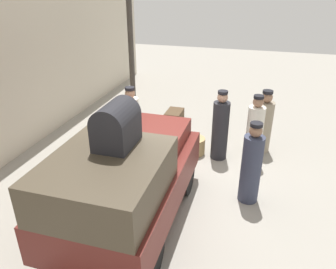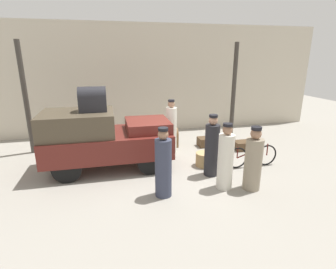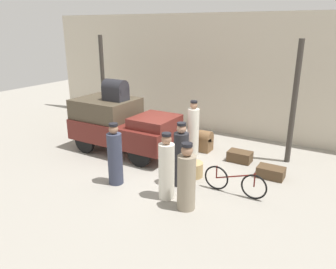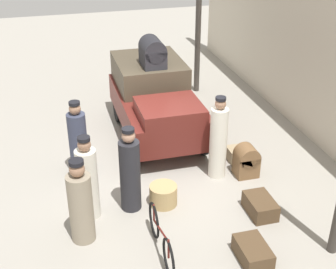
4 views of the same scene
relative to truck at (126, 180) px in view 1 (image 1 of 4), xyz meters
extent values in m
plane|color=gray|center=(1.69, -0.39, -0.95)|extent=(30.00, 30.00, 0.00)
cube|color=beige|center=(1.69, 3.68, 1.30)|extent=(16.00, 0.15, 4.50)
cylinder|color=#38332D|center=(5.00, 1.87, 0.90)|extent=(0.16, 0.16, 3.70)
cylinder|color=black|center=(1.26, 0.80, -0.57)|extent=(0.77, 0.12, 0.77)
cylinder|color=black|center=(1.26, -0.80, -0.57)|extent=(0.77, 0.12, 0.77)
cylinder|color=black|center=(-0.96, 0.80, -0.57)|extent=(0.77, 0.12, 0.77)
cylinder|color=black|center=(-0.96, -0.80, -0.57)|extent=(0.77, 0.12, 0.77)
cube|color=#591E19|center=(0.15, 0.00, -0.21)|extent=(3.57, 1.77, 0.67)
cube|color=#473D2D|center=(-0.66, 0.00, 0.45)|extent=(1.97, 1.63, 0.65)
cube|color=#591E19|center=(1.31, 0.00, 0.27)|extent=(1.25, 1.38, 0.30)
torus|color=black|center=(4.78, -0.97, -0.63)|extent=(0.65, 0.04, 0.65)
torus|color=black|center=(3.80, -0.97, -0.63)|extent=(0.65, 0.04, 0.65)
cylinder|color=#591914|center=(4.29, -0.97, -0.47)|extent=(0.99, 0.04, 0.35)
cylinder|color=#591914|center=(3.80, -0.97, -0.46)|extent=(0.04, 0.04, 0.33)
cylinder|color=#591914|center=(4.78, -0.97, -0.45)|extent=(0.04, 0.04, 0.36)
cylinder|color=tan|center=(2.94, -0.57, -0.75)|extent=(0.54, 0.54, 0.41)
cylinder|color=gray|center=(3.57, -2.19, -0.30)|extent=(0.42, 0.42, 1.31)
sphere|color=#936B51|center=(3.57, -2.19, 0.49)|extent=(0.26, 0.26, 0.26)
cylinder|color=black|center=(3.57, -2.19, 0.62)|extent=(0.25, 0.25, 0.07)
cylinder|color=#232328|center=(2.89, -1.20, -0.23)|extent=(0.39, 0.39, 1.44)
sphere|color=tan|center=(2.89, -1.20, 0.61)|extent=(0.24, 0.24, 0.24)
cylinder|color=black|center=(2.89, -1.20, 0.74)|extent=(0.23, 0.23, 0.07)
cylinder|color=silver|center=(2.92, -1.99, -0.25)|extent=(0.39, 0.39, 1.40)
sphere|color=#936B51|center=(2.92, -1.99, 0.57)|extent=(0.24, 0.24, 0.24)
cylinder|color=black|center=(2.92, -1.99, 0.69)|extent=(0.23, 0.23, 0.07)
cylinder|color=silver|center=(2.24, 0.80, -0.17)|extent=(0.37, 0.37, 1.57)
sphere|color=#936B51|center=(2.24, 0.80, 0.73)|extent=(0.23, 0.23, 0.23)
cylinder|color=black|center=(2.24, 0.80, 0.85)|extent=(0.22, 0.22, 0.06)
cylinder|color=#33384C|center=(1.35, -2.02, -0.25)|extent=(0.39, 0.39, 1.40)
sphere|color=#936B51|center=(1.35, -2.02, 0.57)|extent=(0.24, 0.24, 0.24)
cylinder|color=black|center=(1.35, -2.02, 0.69)|extent=(0.23, 0.23, 0.07)
cube|color=#9E8966|center=(1.75, 1.42, -0.81)|extent=(0.41, 0.33, 0.29)
cube|color=#4C3823|center=(3.71, 1.13, -0.79)|extent=(0.72, 0.47, 0.33)
cube|color=#4C3823|center=(4.84, 0.47, -0.80)|extent=(0.73, 0.47, 0.31)
cube|color=brown|center=(2.40, 1.41, -0.72)|extent=(0.42, 0.48, 0.47)
cylinder|color=brown|center=(2.40, 1.41, -0.48)|extent=(0.42, 0.48, 0.48)
cube|color=#232328|center=(-0.21, 0.00, 0.98)|extent=(0.74, 0.53, 0.42)
cylinder|color=#232328|center=(-0.21, 0.00, 1.19)|extent=(0.74, 0.53, 0.53)
camera|label=1|loc=(-4.27, -1.99, 3.09)|focal=35.00mm
camera|label=2|loc=(0.18, -7.49, 2.24)|focal=28.00mm
camera|label=3|loc=(6.63, -8.15, 3.08)|focal=35.00mm
camera|label=4|loc=(10.20, -2.45, 4.56)|focal=50.00mm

